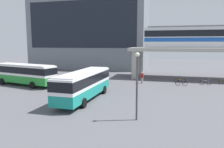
# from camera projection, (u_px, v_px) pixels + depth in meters

# --- Properties ---
(ground_plane) EXTENTS (120.00, 120.00, 0.00)m
(ground_plane) POSITION_uv_depth(u_px,v_px,m) (106.00, 83.00, 36.12)
(ground_plane) COLOR #515156
(station_building) EXTENTS (29.59, 12.18, 19.64)m
(station_building) POSITION_uv_depth(u_px,v_px,m) (90.00, 30.00, 58.30)
(station_building) COLOR slate
(station_building) RESTS_ON ground_plane
(elevated_platform) EXTENTS (28.71, 7.32, 5.56)m
(elevated_platform) POSITION_uv_depth(u_px,v_px,m) (212.00, 52.00, 39.01)
(elevated_platform) COLOR #ADA89E
(elevated_platform) RESTS_ON ground_plane
(train) EXTENTS (25.90, 2.96, 3.84)m
(train) POSITION_uv_depth(u_px,v_px,m) (221.00, 36.00, 38.32)
(train) COLOR silver
(train) RESTS_ON elevated_platform
(bus_main) EXTENTS (2.91, 11.08, 3.22)m
(bus_main) POSITION_uv_depth(u_px,v_px,m) (84.00, 82.00, 25.19)
(bus_main) COLOR teal
(bus_main) RESTS_ON ground_plane
(bus_secondary) EXTENTS (11.33, 5.01, 3.22)m
(bus_secondary) POSITION_uv_depth(u_px,v_px,m) (24.00, 72.00, 33.84)
(bus_secondary) COLOR #268C33
(bus_secondary) RESTS_ON ground_plane
(bicycle_orange) EXTENTS (1.67, 0.76, 1.04)m
(bicycle_orange) POSITION_uv_depth(u_px,v_px,m) (224.00, 82.00, 34.87)
(bicycle_orange) COLOR black
(bicycle_orange) RESTS_ON ground_plane
(bicycle_silver) EXTENTS (1.75, 0.51, 1.04)m
(bicycle_silver) POSITION_uv_depth(u_px,v_px,m) (205.00, 83.00, 34.39)
(bicycle_silver) COLOR black
(bicycle_silver) RESTS_ON ground_plane
(bicycle_brown) EXTENTS (1.79, 0.11, 1.04)m
(bicycle_brown) POSITION_uv_depth(u_px,v_px,m) (180.00, 81.00, 35.84)
(bicycle_brown) COLOR black
(bicycle_brown) RESTS_ON ground_plane
(bicycle_black) EXTENTS (1.79, 0.24, 1.04)m
(bicycle_black) POSITION_uv_depth(u_px,v_px,m) (181.00, 83.00, 33.83)
(bicycle_black) COLOR black
(bicycle_black) RESTS_ON ground_plane
(pedestrian_at_kerb) EXTENTS (0.44, 0.33, 1.63)m
(pedestrian_at_kerb) POSITION_uv_depth(u_px,v_px,m) (89.00, 79.00, 35.30)
(pedestrian_at_kerb) COLOR #33663F
(pedestrian_at_kerb) RESTS_ON ground_plane
(pedestrian_walking_across) EXTENTS (0.47, 0.40, 1.83)m
(pedestrian_walking_across) POSITION_uv_depth(u_px,v_px,m) (142.00, 78.00, 35.74)
(pedestrian_walking_across) COLOR gray
(pedestrian_walking_across) RESTS_ON ground_plane
(lamp_post) EXTENTS (0.36, 0.36, 5.64)m
(lamp_post) POSITION_uv_depth(u_px,v_px,m) (137.00, 80.00, 18.22)
(lamp_post) COLOR #3F3F44
(lamp_post) RESTS_ON ground_plane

